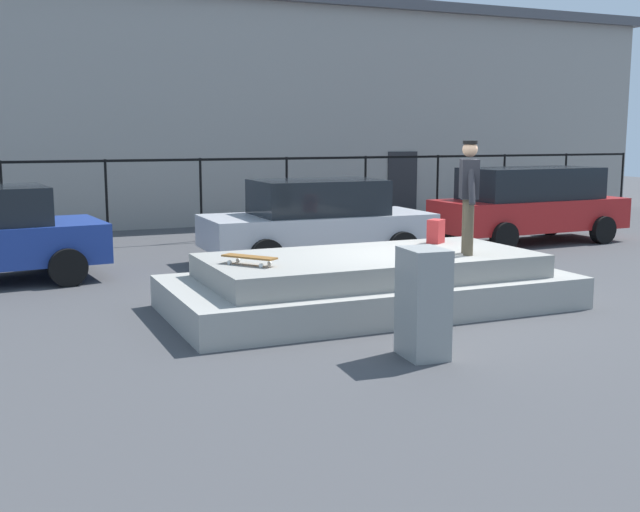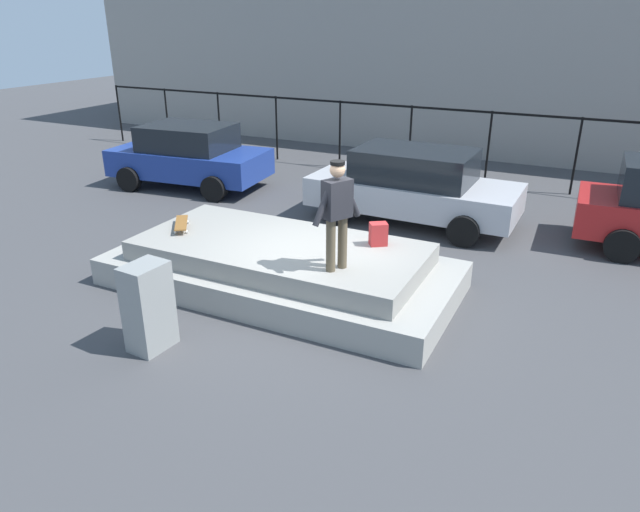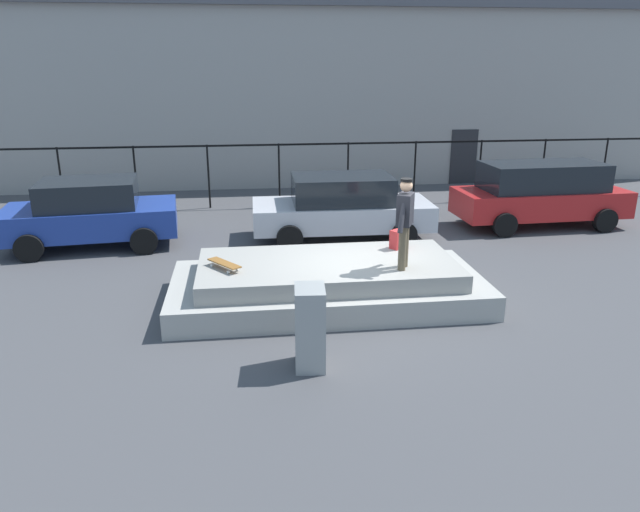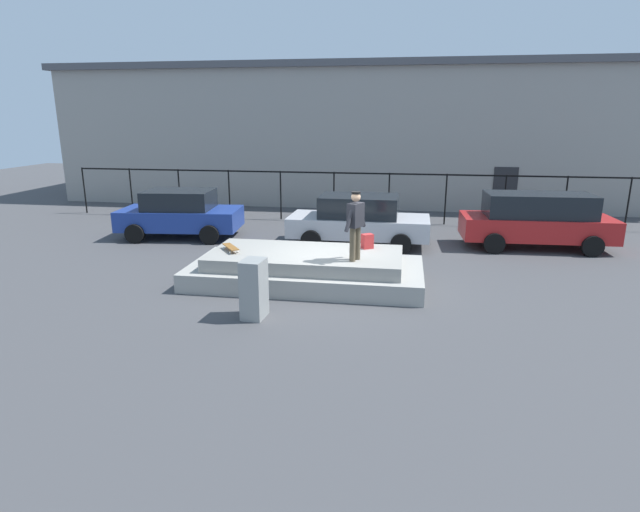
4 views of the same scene
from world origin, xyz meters
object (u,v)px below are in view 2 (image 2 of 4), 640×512
car_blue_sedan_near (189,155)px  car_silver_sedan_mid (413,185)px  skateboard (181,223)px  skateboarder (337,209)px  utility_box (148,307)px  backpack (378,234)px

car_blue_sedan_near → car_silver_sedan_mid: bearing=-1.1°
skateboard → skateboarder: bearing=-6.7°
skateboard → car_silver_sedan_mid: size_ratio=0.17×
utility_box → backpack: bearing=60.6°
skateboard → utility_box: size_ratio=0.60×
skateboarder → car_silver_sedan_mid: bearing=94.0°
utility_box → skateboard: bearing=123.4°
car_blue_sedan_near → utility_box: bearing=-55.8°
utility_box → skateboarder: bearing=50.2°
skateboard → backpack: size_ratio=1.99×
skateboarder → car_silver_sedan_mid: skateboarder is taller
car_blue_sedan_near → utility_box: (4.63, -6.82, -0.22)m
skateboard → car_blue_sedan_near: car_blue_sedan_near is taller
car_blue_sedan_near → utility_box: size_ratio=3.38×
car_silver_sedan_mid → utility_box: 6.88m
car_silver_sedan_mid → car_blue_sedan_near: bearing=178.9°
backpack → car_silver_sedan_mid: bearing=-116.2°
car_blue_sedan_near → car_silver_sedan_mid: car_blue_sedan_near is taller
backpack → car_blue_sedan_near: (-6.75, 3.67, -0.14)m
skateboarder → skateboard: (-3.20, 0.38, -0.84)m
skateboard → car_blue_sedan_near: bearing=126.7°
car_silver_sedan_mid → skateboard: bearing=-123.4°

